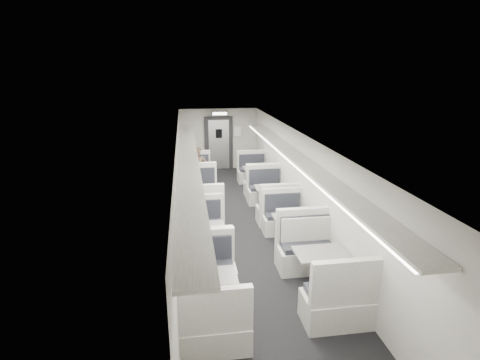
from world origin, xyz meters
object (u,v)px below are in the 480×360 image
object	(u,v)px
booth_left_b	(199,202)
booth_right_c	(291,231)
booth_right_b	(271,199)
passenger	(198,173)
vestibule_door	(219,144)
booth_left_a	(196,180)
booth_right_a	(256,178)
booth_left_c	(204,241)
exit_sign	(220,113)
booth_left_d	(211,295)
booth_right_d	(320,272)

from	to	relation	value
booth_left_b	booth_right_c	world-z (taller)	booth_left_b
booth_right_b	booth_left_b	bearing A→B (deg)	-179.46
passenger	vestibule_door	size ratio (longest dim) A/B	0.80
booth_left_a	booth_right_a	xyz separation A→B (m)	(2.00, 0.03, -0.02)
booth_left_c	exit_sign	size ratio (longest dim) A/B	3.32
passenger	exit_sign	size ratio (longest dim) A/B	2.70
booth_left_a	booth_left_b	distance (m)	2.18
booth_right_c	exit_sign	bearing A→B (deg)	98.81
booth_right_a	booth_left_c	bearing A→B (deg)	-113.87
booth_left_a	booth_right_a	bearing A→B (deg)	0.76
booth_left_a	booth_left_d	xyz separation A→B (m)	(0.00, -6.51, -0.01)
booth_left_a	booth_left_d	world-z (taller)	booth_left_a
booth_left_b	vestibule_door	bearing A→B (deg)	78.38
booth_left_b	exit_sign	distance (m)	4.86
exit_sign	booth_left_b	bearing A→B (deg)	-102.87
booth_left_b	vestibule_door	xyz separation A→B (m)	(1.00, 4.87, 0.62)
booth_left_d	exit_sign	world-z (taller)	exit_sign
booth_left_a	passenger	bearing A→B (deg)	-87.01
booth_left_a	exit_sign	xyz separation A→B (m)	(1.00, 2.19, 1.89)
booth_left_b	booth_left_a	bearing A→B (deg)	90.00
booth_right_a	exit_sign	xyz separation A→B (m)	(-1.00, 2.17, 1.91)
booth_right_a	booth_right_d	world-z (taller)	booth_right_d
booth_left_d	vestibule_door	distance (m)	9.27
booth_left_d	booth_right_d	xyz separation A→B (m)	(2.00, 0.36, 0.04)
passenger	exit_sign	distance (m)	3.44
passenger	exit_sign	world-z (taller)	exit_sign
booth_right_c	exit_sign	size ratio (longest dim) A/B	3.28
vestibule_door	booth_left_b	bearing A→B (deg)	-101.62
booth_right_c	passenger	bearing A→B (deg)	119.36
booth_left_b	booth_left_c	xyz separation A→B (m)	(0.00, -2.31, -0.05)
booth_right_a	booth_right_d	bearing A→B (deg)	-90.00
booth_left_c	booth_right_c	distance (m)	2.01
exit_sign	booth_right_a	bearing A→B (deg)	-65.24
booth_right_d	exit_sign	xyz separation A→B (m)	(-1.00, 8.34, 1.87)
booth_right_d	booth_left_d	bearing A→B (deg)	-169.71
booth_left_a	booth_left_d	distance (m)	6.51
booth_right_b	booth_right_d	xyz separation A→B (m)	(0.00, -3.98, 0.03)
booth_right_b	passenger	xyz separation A→B (m)	(-1.96, 1.39, 0.46)
booth_left_a	vestibule_door	world-z (taller)	vestibule_door
booth_left_a	passenger	world-z (taller)	passenger
booth_left_d	booth_right_d	world-z (taller)	booth_right_d
booth_left_b	passenger	size ratio (longest dim) A/B	1.39
booth_right_d	vestibule_door	bearing A→B (deg)	96.46
booth_left_c	booth_left_d	world-z (taller)	booth_left_d
booth_left_a	passenger	xyz separation A→B (m)	(0.04, -0.78, 0.45)
booth_right_b	passenger	bearing A→B (deg)	144.68
vestibule_door	booth_left_d	bearing A→B (deg)	-96.21
booth_left_b	booth_left_d	distance (m)	4.33
booth_left_b	booth_right_d	xyz separation A→B (m)	(2.00, -3.96, -0.00)
exit_sign	booth_right_d	bearing A→B (deg)	-83.16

